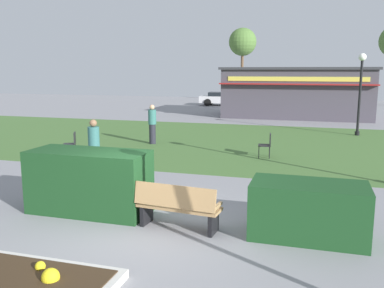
{
  "coord_description": "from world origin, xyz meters",
  "views": [
    {
      "loc": [
        3.22,
        -7.24,
        3.14
      ],
      "look_at": [
        0.29,
        2.65,
        1.3
      ],
      "focal_mm": 38.84,
      "sensor_mm": 36.0,
      "label": 1
    }
  ],
  "objects_px": {
    "trash_bin": "(64,186)",
    "food_kiosk": "(297,92)",
    "cafe_chair_east": "(72,142)",
    "lamppost_far": "(361,84)",
    "person_strolling": "(94,147)",
    "person_standing": "(152,124)",
    "park_bench": "(177,206)",
    "cafe_chair_west": "(267,143)",
    "tree_right_bg": "(243,42)",
    "parked_car_west_slot": "(223,98)"
  },
  "relations": [
    {
      "from": "lamppost_far",
      "to": "person_strolling",
      "type": "relative_size",
      "value": 2.32
    },
    {
      "from": "lamppost_far",
      "to": "trash_bin",
      "type": "xyz_separation_m",
      "value": [
        -7.78,
        -13.0,
        -2.11
      ]
    },
    {
      "from": "lamppost_far",
      "to": "person_standing",
      "type": "bearing_deg",
      "value": -150.1
    },
    {
      "from": "lamppost_far",
      "to": "person_strolling",
      "type": "height_order",
      "value": "lamppost_far"
    },
    {
      "from": "lamppost_far",
      "to": "parked_car_west_slot",
      "type": "distance_m",
      "value": 18.16
    },
    {
      "from": "park_bench",
      "to": "parked_car_west_slot",
      "type": "xyz_separation_m",
      "value": [
        -5.4,
        29.08,
        0.16
      ]
    },
    {
      "from": "lamppost_far",
      "to": "trash_bin",
      "type": "relative_size",
      "value": 5.2
    },
    {
      "from": "person_standing",
      "to": "food_kiosk",
      "type": "bearing_deg",
      "value": 140.0
    },
    {
      "from": "cafe_chair_east",
      "to": "parked_car_west_slot",
      "type": "relative_size",
      "value": 0.21
    },
    {
      "from": "cafe_chair_west",
      "to": "cafe_chair_east",
      "type": "bearing_deg",
      "value": -165.43
    },
    {
      "from": "parked_car_west_slot",
      "to": "person_standing",
      "type": "bearing_deg",
      "value": -86.43
    },
    {
      "from": "park_bench",
      "to": "food_kiosk",
      "type": "bearing_deg",
      "value": 86.59
    },
    {
      "from": "park_bench",
      "to": "parked_car_west_slot",
      "type": "bearing_deg",
      "value": 100.52
    },
    {
      "from": "cafe_chair_west",
      "to": "park_bench",
      "type": "bearing_deg",
      "value": -96.94
    },
    {
      "from": "cafe_chair_west",
      "to": "person_strolling",
      "type": "distance_m",
      "value": 6.2
    },
    {
      "from": "cafe_chair_west",
      "to": "parked_car_west_slot",
      "type": "relative_size",
      "value": 0.21
    },
    {
      "from": "food_kiosk",
      "to": "cafe_chair_west",
      "type": "bearing_deg",
      "value": -91.54
    },
    {
      "from": "trash_bin",
      "to": "cafe_chair_west",
      "type": "distance_m",
      "value": 7.71
    },
    {
      "from": "park_bench",
      "to": "lamppost_far",
      "type": "relative_size",
      "value": 0.44
    },
    {
      "from": "food_kiosk",
      "to": "trash_bin",
      "type": "bearing_deg",
      "value": -102.33
    },
    {
      "from": "tree_right_bg",
      "to": "cafe_chair_west",
      "type": "bearing_deg",
      "value": -78.35
    },
    {
      "from": "cafe_chair_west",
      "to": "person_strolling",
      "type": "bearing_deg",
      "value": -139.66
    },
    {
      "from": "person_standing",
      "to": "tree_right_bg",
      "type": "distance_m",
      "value": 26.91
    },
    {
      "from": "park_bench",
      "to": "person_strolling",
      "type": "distance_m",
      "value": 5.17
    },
    {
      "from": "food_kiosk",
      "to": "cafe_chair_west",
      "type": "xyz_separation_m",
      "value": [
        -0.38,
        -14.21,
        -1.14
      ]
    },
    {
      "from": "cafe_chair_west",
      "to": "parked_car_west_slot",
      "type": "height_order",
      "value": "parked_car_west_slot"
    },
    {
      "from": "cafe_chair_east",
      "to": "person_strolling",
      "type": "height_order",
      "value": "person_strolling"
    },
    {
      "from": "cafe_chair_east",
      "to": "person_standing",
      "type": "bearing_deg",
      "value": 60.69
    },
    {
      "from": "trash_bin",
      "to": "food_kiosk",
      "type": "distance_m",
      "value": 21.24
    },
    {
      "from": "person_strolling",
      "to": "person_standing",
      "type": "bearing_deg",
      "value": -119.01
    },
    {
      "from": "trash_bin",
      "to": "cafe_chair_east",
      "type": "xyz_separation_m",
      "value": [
        -2.77,
        4.7,
        0.15
      ]
    },
    {
      "from": "park_bench",
      "to": "person_strolling",
      "type": "height_order",
      "value": "person_strolling"
    },
    {
      "from": "trash_bin",
      "to": "lamppost_far",
      "type": "bearing_deg",
      "value": 59.1
    },
    {
      "from": "trash_bin",
      "to": "food_kiosk",
      "type": "relative_size",
      "value": 0.08
    },
    {
      "from": "lamppost_far",
      "to": "tree_right_bg",
      "type": "height_order",
      "value": "tree_right_bg"
    },
    {
      "from": "park_bench",
      "to": "food_kiosk",
      "type": "relative_size",
      "value": 0.18
    },
    {
      "from": "cafe_chair_west",
      "to": "cafe_chair_east",
      "type": "relative_size",
      "value": 1.0
    },
    {
      "from": "food_kiosk",
      "to": "park_bench",
      "type": "bearing_deg",
      "value": -93.41
    },
    {
      "from": "person_standing",
      "to": "tree_right_bg",
      "type": "relative_size",
      "value": 0.23
    },
    {
      "from": "food_kiosk",
      "to": "person_standing",
      "type": "height_order",
      "value": "food_kiosk"
    },
    {
      "from": "tree_right_bg",
      "to": "parked_car_west_slot",
      "type": "bearing_deg",
      "value": -94.98
    },
    {
      "from": "food_kiosk",
      "to": "lamppost_far",
      "type": "bearing_deg",
      "value": -67.12
    },
    {
      "from": "park_bench",
      "to": "cafe_chair_east",
      "type": "xyz_separation_m",
      "value": [
        -6.0,
        5.69,
        0.05
      ]
    },
    {
      "from": "park_bench",
      "to": "cafe_chair_west",
      "type": "relative_size",
      "value": 1.96
    },
    {
      "from": "food_kiosk",
      "to": "tree_right_bg",
      "type": "xyz_separation_m",
      "value": [
        -6.14,
        13.71,
        4.22
      ]
    },
    {
      "from": "trash_bin",
      "to": "person_strolling",
      "type": "height_order",
      "value": "person_strolling"
    },
    {
      "from": "park_bench",
      "to": "tree_right_bg",
      "type": "distance_m",
      "value": 36.15
    },
    {
      "from": "cafe_chair_east",
      "to": "lamppost_far",
      "type": "bearing_deg",
      "value": 38.2
    },
    {
      "from": "person_standing",
      "to": "park_bench",
      "type": "bearing_deg",
      "value": 7.92
    },
    {
      "from": "food_kiosk",
      "to": "person_standing",
      "type": "distance_m",
      "value": 13.85
    }
  ]
}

